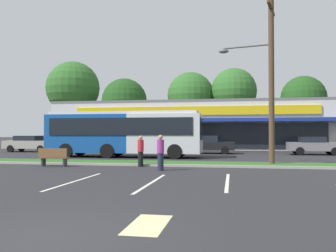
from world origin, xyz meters
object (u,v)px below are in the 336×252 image
(utility_pole, at_px, (268,75))
(pedestrian_near_bench, at_px, (161,153))
(car_3, at_px, (314,145))
(car_0, at_px, (208,144))
(pedestrian_by_pole, at_px, (141,151))
(car_1, at_px, (30,143))
(city_bus, at_px, (124,133))
(bus_stop_bench, at_px, (54,157))

(utility_pole, relative_size, pedestrian_near_bench, 5.45)
(car_3, distance_m, pedestrian_near_bench, 16.75)
(car_0, distance_m, pedestrian_by_pole, 12.51)
(car_0, distance_m, car_1, 16.24)
(city_bus, xyz_separation_m, pedestrian_near_bench, (4.34, -8.32, -0.93))
(utility_pole, relative_size, car_1, 1.91)
(car_1, distance_m, pedestrian_by_pole, 18.05)
(bus_stop_bench, bearing_deg, car_3, -140.93)
(utility_pole, bearing_deg, bus_stop_bench, -167.33)
(car_3, bearing_deg, utility_pole, -113.81)
(car_3, distance_m, pedestrian_by_pole, 16.30)
(car_3, bearing_deg, pedestrian_near_bench, -125.35)
(pedestrian_near_bench, bearing_deg, car_3, 138.08)
(utility_pole, bearing_deg, car_3, 66.19)
(bus_stop_bench, distance_m, car_3, 20.09)
(utility_pole, distance_m, city_bus, 11.14)
(utility_pole, bearing_deg, city_bus, 153.23)
(utility_pole, xyz_separation_m, car_3, (4.48, 10.16, -4.11))
(utility_pole, height_order, car_0, utility_pole)
(utility_pole, distance_m, pedestrian_by_pole, 7.95)
(city_bus, relative_size, car_0, 2.59)
(car_0, distance_m, car_3, 8.39)
(city_bus, bearing_deg, utility_pole, -26.64)
(city_bus, bearing_deg, car_0, 44.96)
(city_bus, bearing_deg, pedestrian_by_pole, -65.85)
(utility_pole, relative_size, pedestrian_by_pole, 5.63)
(car_1, distance_m, car_3, 24.63)
(pedestrian_by_pole, bearing_deg, car_3, -169.21)
(car_0, bearing_deg, utility_pole, -69.48)
(car_3, bearing_deg, bus_stop_bench, -140.93)
(bus_stop_bench, height_order, car_1, car_1)
(city_bus, distance_m, car_0, 8.02)
(pedestrian_by_pole, bearing_deg, city_bus, -102.30)
(bus_stop_bench, distance_m, car_1, 15.55)
(utility_pole, xyz_separation_m, car_1, (-20.15, 10.15, -4.09))
(bus_stop_bench, bearing_deg, utility_pole, -167.33)
(pedestrian_by_pole, bearing_deg, bus_stop_bench, -27.25)
(car_0, bearing_deg, city_bus, -135.18)
(city_bus, xyz_separation_m, car_1, (-10.60, 5.33, -0.99))
(car_0, xyz_separation_m, pedestrian_by_pole, (-2.71, -12.21, 0.04))
(car_1, relative_size, pedestrian_by_pole, 2.95)
(car_0, bearing_deg, pedestrian_by_pole, -102.49)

